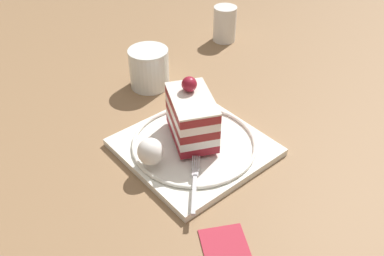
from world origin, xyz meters
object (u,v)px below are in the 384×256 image
at_px(cake_slice, 193,117).
at_px(drink_glass_far, 225,26).
at_px(whipped_cream_dollop, 150,152).
at_px(drink_glass_near, 149,70).
at_px(dessert_plate, 192,147).
at_px(fork, 195,182).

relative_size(cake_slice, drink_glass_far, 1.48).
distance_m(cake_slice, whipped_cream_dollop, 0.09).
distance_m(cake_slice, drink_glass_far, 0.41).
xyz_separation_m(whipped_cream_dollop, drink_glass_near, (-0.12, -0.22, -0.00)).
height_order(dessert_plate, cake_slice, cake_slice).
bearing_deg(dessert_plate, cake_slice, -128.37).
xyz_separation_m(cake_slice, drink_glass_far, (-0.29, -0.29, -0.02)).
bearing_deg(fork, drink_glass_near, -107.55).
distance_m(fork, drink_glass_near, 0.31).
bearing_deg(drink_glass_near, whipped_cream_dollop, 60.73).
xyz_separation_m(drink_glass_near, drink_glass_far, (-0.26, -0.08, -0.00)).
xyz_separation_m(cake_slice, whipped_cream_dollop, (0.09, 0.02, -0.02)).
xyz_separation_m(dessert_plate, drink_glass_far, (-0.30, -0.30, 0.03)).
bearing_deg(drink_glass_near, dessert_plate, 78.38).
bearing_deg(whipped_cream_dollop, cake_slice, -169.96).
bearing_deg(fork, cake_slice, -122.82).
bearing_deg(cake_slice, dessert_plate, 51.63).
xyz_separation_m(cake_slice, fork, (0.06, 0.09, -0.04)).
relative_size(whipped_cream_dollop, drink_glass_near, 0.54).
xyz_separation_m(fork, drink_glass_far, (-0.35, -0.38, 0.02)).
relative_size(fork, drink_glass_far, 1.17).
bearing_deg(cake_slice, drink_glass_near, -99.71).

